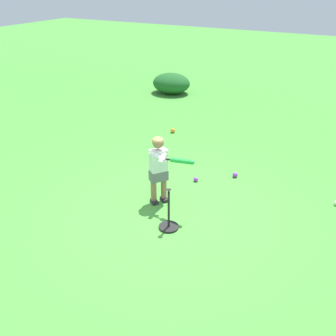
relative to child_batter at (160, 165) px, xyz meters
name	(u,v)px	position (x,y,z in m)	size (l,w,h in m)	color
ground_plane	(169,216)	(0.32, -0.29, -0.65)	(40.00, 40.00, 0.00)	#479338
child_batter	(160,165)	(0.00, 0.00, 0.00)	(0.78, 0.35, 1.08)	#232328
play_ball_center_lawn	(196,179)	(0.21, 0.87, -0.61)	(0.08, 0.08, 0.08)	purple
play_ball_by_bucket	(235,175)	(0.74, 1.35, -0.61)	(0.09, 0.09, 0.09)	purple
play_ball_midfield	(173,130)	(-1.21, 2.68, -0.60)	(0.10, 0.10, 0.10)	orange
batting_tee	(169,222)	(0.45, -0.54, -0.55)	(0.28, 0.28, 0.62)	black
shrub_left_background	(171,83)	(-2.74, 5.46, -0.36)	(1.11, 0.94, 0.58)	#1E5B23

